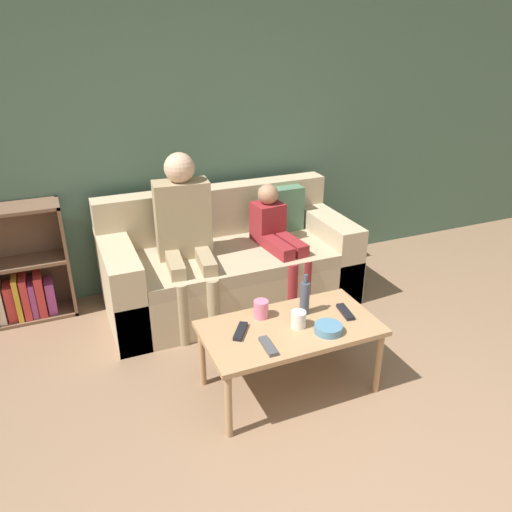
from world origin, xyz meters
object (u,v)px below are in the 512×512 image
Objects in this scene: couch at (230,266)px; cup_near at (261,309)px; person_adult at (185,226)px; cup_far at (299,319)px; bookshelf at (13,278)px; person_child at (278,239)px; tv_remote_1 at (345,312)px; tv_remote_0 at (241,331)px; snack_bowl at (328,329)px; bottle at (305,297)px; coffee_table at (290,333)px; tv_remote_2 at (268,346)px.

cup_near is at bearing -99.26° from couch.
cup_far is (0.35, -1.08, -0.22)m from person_adult.
couch is at bearing -13.50° from bookshelf.
person_adult is 1.33× the size of person_child.
tv_remote_0 is at bearing -175.54° from tv_remote_1.
cup_far is (-0.34, -1.01, -0.04)m from person_child.
cup_near is 0.50m from tv_remote_1.
person_child is at bearing 71.32° from cup_far.
snack_bowl is (1.66, -1.64, 0.13)m from bookshelf.
bottle is at bearing -13.53° from cup_near.
tv_remote_0 is at bearing 168.95° from cup_far.
cup_far is at bearing 136.80° from snack_bowl.
person_child reaches higher than bookshelf.
bookshelf is 0.95× the size of person_child.
person_child is (0.38, 0.99, 0.13)m from coffee_table.
tv_remote_2 is at bearing -31.61° from tv_remote_0.
snack_bowl is (-0.19, -0.13, 0.01)m from tv_remote_1.
person_adult is at bearing 168.25° from person_child.
cup_near is at bearing -126.73° from person_child.
cup_near is 1.12× the size of cup_far.
couch is at bearing 107.51° from tv_remote_0.
cup_near reaches higher than cup_far.
couch reaches higher than tv_remote_1.
coffee_table is at bearing -117.03° from person_child.
bottle is at bearing 41.06° from tv_remote_0.
cup_far is 0.55× the size of tv_remote_2.
person_adult reaches higher than coffee_table.
person_adult is 1.05m from tv_remote_0.
cup_far is (1.54, -1.52, 0.16)m from bookshelf.
couch reaches higher than cup_far.
tv_remote_1 is at bearing -97.13° from person_child.
cup_near reaches higher than coffee_table.
bookshelf reaches higher than bottle.
tv_remote_1 is (0.32, 0.02, -0.04)m from cup_far.
cup_near reaches higher than snack_bowl.
tv_remote_2 is at bearing -100.96° from couch.
person_adult is 0.72m from person_child.
cup_near is at bearing 76.33° from tv_remote_2.
person_adult reaches higher than tv_remote_2.
snack_bowl reaches higher than tv_remote_1.
cup_far is 0.60× the size of snack_bowl.
tv_remote_2 is (0.08, -0.19, 0.00)m from tv_remote_0.
tv_remote_0 is 0.65m from tv_remote_1.
bottle is at bearing 165.06° from tv_remote_1.
tv_remote_0 is 1.06× the size of snack_bowl.
tv_remote_1 is (0.65, -0.05, 0.00)m from tv_remote_0.
coffee_table is 0.30m from tv_remote_0.
cup_far is (0.04, -0.02, 0.09)m from coffee_table.
tv_remote_0 is at bearing 116.66° from tv_remote_2.
snack_bowl is (0.12, -1.27, 0.16)m from couch.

